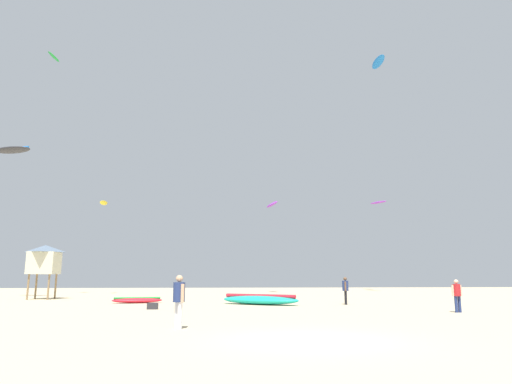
{
  "coord_description": "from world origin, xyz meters",
  "views": [
    {
      "loc": [
        -2.47,
        -12.51,
        1.69
      ],
      "look_at": [
        0.0,
        18.01,
        7.51
      ],
      "focal_mm": 31.43,
      "sensor_mm": 36.0,
      "label": 1
    }
  ],
  "objects_px": {
    "person_left": "(457,293)",
    "kite_aloft_5": "(272,204)",
    "kite_aloft_3": "(104,203)",
    "kite_grounded_mid": "(137,300)",
    "kite_aloft_1": "(378,202)",
    "lifeguard_tower": "(44,259)",
    "kite_aloft_4": "(378,62)",
    "cooler_box": "(153,306)",
    "person_foreground": "(179,297)",
    "kite_grounded_near": "(260,300)",
    "person_midground": "(345,288)",
    "kite_aloft_0": "(12,150)",
    "kite_aloft_2": "(54,57)"
  },
  "relations": [
    {
      "from": "person_left",
      "to": "kite_aloft_5",
      "type": "xyz_separation_m",
      "value": [
        -5.83,
        27.38,
        8.7
      ]
    },
    {
      "from": "kite_aloft_3",
      "to": "kite_grounded_mid",
      "type": "bearing_deg",
      "value": -67.07
    },
    {
      "from": "kite_aloft_1",
      "to": "kite_aloft_5",
      "type": "height_order",
      "value": "kite_aloft_1"
    },
    {
      "from": "lifeguard_tower",
      "to": "kite_aloft_1",
      "type": "relative_size",
      "value": 1.7
    },
    {
      "from": "kite_aloft_4",
      "to": "lifeguard_tower",
      "type": "bearing_deg",
      "value": -158.05
    },
    {
      "from": "kite_aloft_1",
      "to": "cooler_box",
      "type": "bearing_deg",
      "value": -130.01
    },
    {
      "from": "person_foreground",
      "to": "kite_grounded_near",
      "type": "distance_m",
      "value": 13.48
    },
    {
      "from": "kite_grounded_mid",
      "to": "kite_aloft_5",
      "type": "xyz_separation_m",
      "value": [
        11.08,
        18.12,
        9.43
      ]
    },
    {
      "from": "kite_aloft_4",
      "to": "kite_aloft_1",
      "type": "bearing_deg",
      "value": 96.9
    },
    {
      "from": "cooler_box",
      "to": "person_midground",
      "type": "bearing_deg",
      "value": 15.72
    },
    {
      "from": "kite_grounded_near",
      "to": "lifeguard_tower",
      "type": "distance_m",
      "value": 18.29
    },
    {
      "from": "kite_aloft_5",
      "to": "kite_grounded_near",
      "type": "bearing_deg",
      "value": -98.9
    },
    {
      "from": "person_midground",
      "to": "kite_grounded_near",
      "type": "relative_size",
      "value": 0.32
    },
    {
      "from": "person_foreground",
      "to": "kite_aloft_5",
      "type": "bearing_deg",
      "value": -136.43
    },
    {
      "from": "kite_grounded_near",
      "to": "kite_aloft_4",
      "type": "distance_m",
      "value": 38.45
    },
    {
      "from": "kite_grounded_mid",
      "to": "kite_aloft_4",
      "type": "xyz_separation_m",
      "value": [
        24.48,
        19.02,
        27.51
      ]
    },
    {
      "from": "person_left",
      "to": "kite_aloft_5",
      "type": "distance_m",
      "value": 29.31
    },
    {
      "from": "kite_grounded_near",
      "to": "kite_aloft_0",
      "type": "distance_m",
      "value": 25.57
    },
    {
      "from": "kite_grounded_mid",
      "to": "kite_aloft_5",
      "type": "bearing_deg",
      "value": 58.56
    },
    {
      "from": "cooler_box",
      "to": "kite_aloft_4",
      "type": "distance_m",
      "value": 43.46
    },
    {
      "from": "kite_aloft_2",
      "to": "kite_aloft_4",
      "type": "xyz_separation_m",
      "value": [
        35.4,
        8.24,
        5.08
      ]
    },
    {
      "from": "kite_grounded_mid",
      "to": "kite_aloft_1",
      "type": "height_order",
      "value": "kite_aloft_1"
    },
    {
      "from": "person_foreground",
      "to": "cooler_box",
      "type": "relative_size",
      "value": 3.14
    },
    {
      "from": "cooler_box",
      "to": "kite_aloft_0",
      "type": "bearing_deg",
      "value": 136.66
    },
    {
      "from": "person_foreground",
      "to": "kite_aloft_3",
      "type": "bearing_deg",
      "value": -105.44
    },
    {
      "from": "kite_aloft_0",
      "to": "kite_aloft_5",
      "type": "distance_m",
      "value": 25.88
    },
    {
      "from": "kite_grounded_mid",
      "to": "lifeguard_tower",
      "type": "relative_size",
      "value": 0.81
    },
    {
      "from": "person_left",
      "to": "kite_aloft_2",
      "type": "xyz_separation_m",
      "value": [
        -27.83,
        20.04,
        21.69
      ]
    },
    {
      "from": "kite_grounded_near",
      "to": "kite_aloft_4",
      "type": "height_order",
      "value": "kite_aloft_4"
    },
    {
      "from": "kite_aloft_0",
      "to": "kite_grounded_mid",
      "type": "bearing_deg",
      "value": -31.49
    },
    {
      "from": "kite_grounded_near",
      "to": "kite_aloft_5",
      "type": "xyz_separation_m",
      "value": [
        3.19,
        20.38,
        9.31
      ]
    },
    {
      "from": "cooler_box",
      "to": "person_foreground",
      "type": "bearing_deg",
      "value": -76.87
    },
    {
      "from": "person_left",
      "to": "kite_aloft_3",
      "type": "height_order",
      "value": "kite_aloft_3"
    },
    {
      "from": "lifeguard_tower",
      "to": "kite_aloft_4",
      "type": "bearing_deg",
      "value": 21.95
    },
    {
      "from": "kite_aloft_4",
      "to": "person_midground",
      "type": "bearing_deg",
      "value": -117.43
    },
    {
      "from": "person_left",
      "to": "lifeguard_tower",
      "type": "bearing_deg",
      "value": -124.45
    },
    {
      "from": "kite_aloft_0",
      "to": "kite_aloft_5",
      "type": "relative_size",
      "value": 1.11
    },
    {
      "from": "kite_aloft_4",
      "to": "kite_aloft_0",
      "type": "bearing_deg",
      "value": -162.8
    },
    {
      "from": "person_foreground",
      "to": "cooler_box",
      "type": "xyz_separation_m",
      "value": [
        -2.17,
        9.31,
        -0.87
      ]
    },
    {
      "from": "kite_aloft_0",
      "to": "kite_aloft_3",
      "type": "xyz_separation_m",
      "value": [
        5.92,
        7.74,
        -3.22
      ]
    },
    {
      "from": "lifeguard_tower",
      "to": "cooler_box",
      "type": "height_order",
      "value": "lifeguard_tower"
    },
    {
      "from": "person_midground",
      "to": "kite_aloft_2",
      "type": "xyz_separation_m",
      "value": [
        -24.16,
        13.41,
        21.63
      ]
    },
    {
      "from": "kite_grounded_mid",
      "to": "kite_aloft_5",
      "type": "relative_size",
      "value": 1.0
    },
    {
      "from": "kite_grounded_mid",
      "to": "kite_aloft_0",
      "type": "height_order",
      "value": "kite_aloft_0"
    },
    {
      "from": "person_foreground",
      "to": "kite_grounded_mid",
      "type": "xyz_separation_m",
      "value": [
        -4.01,
        15.15,
        -0.84
      ]
    },
    {
      "from": "cooler_box",
      "to": "kite_aloft_3",
      "type": "xyz_separation_m",
      "value": [
        -8.33,
        21.19,
        8.94
      ]
    },
    {
      "from": "person_left",
      "to": "kite_aloft_5",
      "type": "bearing_deg",
      "value": -171.53
    },
    {
      "from": "person_midground",
      "to": "kite_aloft_3",
      "type": "bearing_deg",
      "value": -27.55
    },
    {
      "from": "kite_aloft_2",
      "to": "kite_aloft_1",
      "type": "bearing_deg",
      "value": 16.0
    },
    {
      "from": "kite_aloft_4",
      "to": "kite_aloft_3",
      "type": "bearing_deg",
      "value": -173.23
    }
  ]
}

